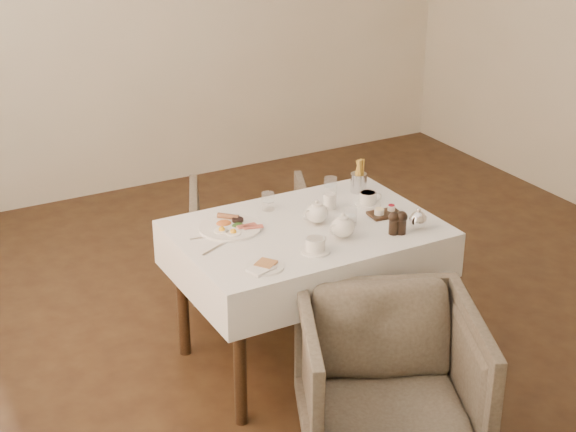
# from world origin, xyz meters

# --- Properties ---
(table) EXTENTS (1.28, 0.88, 0.75)m
(table) POSITION_xyz_m (-0.52, -0.22, 0.64)
(table) COLOR black
(table) RESTS_ON ground
(armchair_near) EXTENTS (1.01, 1.02, 0.71)m
(armchair_near) POSITION_xyz_m (-0.58, -1.04, 0.35)
(armchair_near) COLOR #463E33
(armchair_near) RESTS_ON ground
(armchair_far) EXTENTS (0.91, 0.92, 0.65)m
(armchair_far) POSITION_xyz_m (-0.43, 0.60, 0.32)
(armchair_far) COLOR #463E33
(armchair_far) RESTS_ON ground
(breakfast_plate) EXTENTS (0.31, 0.31, 0.04)m
(breakfast_plate) POSITION_xyz_m (-0.86, -0.05, 0.77)
(breakfast_plate) COLOR white
(breakfast_plate) RESTS_ON table
(side_plate) EXTENTS (0.18, 0.17, 0.02)m
(side_plate) POSITION_xyz_m (-0.91, -0.51, 0.76)
(side_plate) COLOR white
(side_plate) RESTS_ON table
(teapot_centre) EXTENTS (0.17, 0.14, 0.13)m
(teapot_centre) POSITION_xyz_m (-0.45, -0.20, 0.82)
(teapot_centre) COLOR white
(teapot_centre) RESTS_ON table
(teapot_front) EXTENTS (0.18, 0.15, 0.13)m
(teapot_front) POSITION_xyz_m (-0.43, -0.40, 0.82)
(teapot_front) COLOR white
(teapot_front) RESTS_ON table
(creamer) EXTENTS (0.08, 0.08, 0.08)m
(creamer) POSITION_xyz_m (-0.30, -0.07, 0.80)
(creamer) COLOR white
(creamer) RESTS_ON table
(teacup_near) EXTENTS (0.14, 0.14, 0.07)m
(teacup_near) POSITION_xyz_m (-0.62, -0.47, 0.79)
(teacup_near) COLOR white
(teacup_near) RESTS_ON table
(teacup_far) EXTENTS (0.14, 0.14, 0.07)m
(teacup_far) POSITION_xyz_m (-0.10, -0.13, 0.79)
(teacup_far) COLOR white
(teacup_far) RESTS_ON table
(glass_left) EXTENTS (0.07, 0.07, 0.09)m
(glass_left) POSITION_xyz_m (-0.59, 0.07, 0.80)
(glass_left) COLOR silver
(glass_left) RESTS_ON table
(glass_mid) EXTENTS (0.07, 0.07, 0.09)m
(glass_mid) POSITION_xyz_m (-0.31, -0.29, 0.80)
(glass_mid) COLOR silver
(glass_mid) RESTS_ON table
(glass_right) EXTENTS (0.09, 0.09, 0.10)m
(glass_right) POSITION_xyz_m (-0.20, 0.09, 0.80)
(glass_right) COLOR silver
(glass_right) RESTS_ON table
(condiment_board) EXTENTS (0.17, 0.12, 0.04)m
(condiment_board) POSITION_xyz_m (-0.10, -0.28, 0.77)
(condiment_board) COLOR black
(condiment_board) RESTS_ON table
(pepper_mill_left) EXTENTS (0.06, 0.06, 0.12)m
(pepper_mill_left) POSITION_xyz_m (-0.19, -0.49, 0.81)
(pepper_mill_left) COLOR black
(pepper_mill_left) RESTS_ON table
(pepper_mill_right) EXTENTS (0.07, 0.07, 0.12)m
(pepper_mill_right) POSITION_xyz_m (-0.16, -0.50, 0.81)
(pepper_mill_right) COLOR black
(pepper_mill_right) RESTS_ON table
(silver_pot) EXTENTS (0.11, 0.09, 0.11)m
(silver_pot) POSITION_xyz_m (-0.05, -0.50, 0.81)
(silver_pot) COLOR white
(silver_pot) RESTS_ON table
(fries_cup) EXTENTS (0.09, 0.09, 0.19)m
(fries_cup) POSITION_xyz_m (-0.05, 0.05, 0.84)
(fries_cup) COLOR silver
(fries_cup) RESTS_ON table
(cutlery_fork) EXTENTS (0.18, 0.04, 0.00)m
(cutlery_fork) POSITION_xyz_m (-0.99, -0.09, 0.76)
(cutlery_fork) COLOR silver
(cutlery_fork) RESTS_ON table
(cutlery_knife) EXTENTS (0.18, 0.10, 0.00)m
(cutlery_knife) POSITION_xyz_m (-1.01, -0.22, 0.76)
(cutlery_knife) COLOR silver
(cutlery_knife) RESTS_ON table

